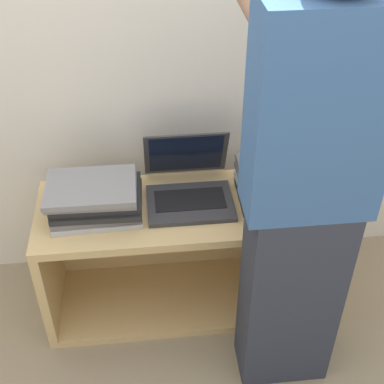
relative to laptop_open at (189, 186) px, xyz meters
The scene contains 7 objects.
ground_plane 0.67m from the laptop_open, 90.00° to the right, with size 12.00×12.00×0.00m, color gray.
wall_back 0.66m from the laptop_open, 90.00° to the left, with size 8.00×0.05×2.40m.
cart 0.33m from the laptop_open, 90.00° to the right, with size 1.25×0.45×0.55m.
laptop_open is the anchor object (origin of this frame).
laptop_stack_left 0.38m from the laptop_open, behind, with size 0.37×0.28×0.14m.
laptop_stack_right 0.38m from the laptop_open, ahead, with size 0.37×0.27×0.16m.
person 0.61m from the laptop_open, 53.28° to the right, with size 0.40×0.53×1.73m.
Camera 1 is at (-0.17, -1.44, 1.92)m, focal length 50.00 mm.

